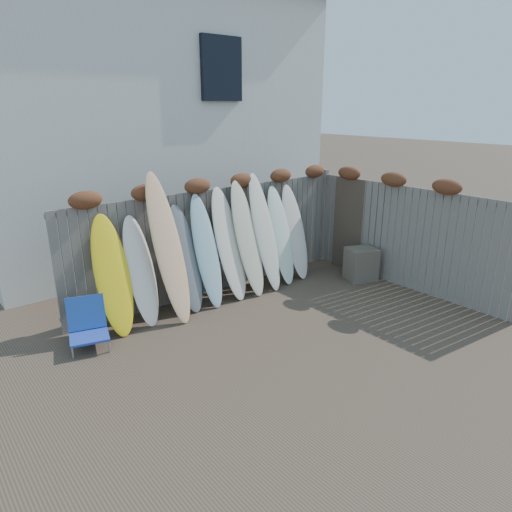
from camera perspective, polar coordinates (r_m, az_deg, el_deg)
ground at (r=7.43m, az=5.95°, el=-9.63°), size 80.00×80.00×0.00m
back_fence at (r=8.75m, az=-4.65°, el=3.13°), size 6.05×0.28×2.24m
right_fence at (r=9.38m, az=18.15°, el=3.06°), size 0.28×4.40×2.24m
house at (r=12.24m, az=-14.63°, el=16.54°), size 8.50×5.50×6.33m
beach_chair at (r=7.36m, az=-20.31°, el=-8.04°), size 0.69×0.72×0.74m
wooden_crate at (r=9.69m, az=13.00°, el=-0.98°), size 0.71×0.65×0.68m
lattice_panel at (r=10.02m, az=12.99°, el=3.60°), size 0.25×1.33×2.00m
surfboard_0 at (r=7.45m, az=-17.50°, el=-2.36°), size 0.58×0.70×1.89m
surfboard_1 at (r=7.67m, az=-14.20°, el=-1.87°), size 0.47×0.65×1.79m
surfboard_2 at (r=7.63m, az=-10.92°, el=0.92°), size 0.59×0.90×2.46m
surfboard_3 at (r=8.02m, az=-8.80°, el=-0.38°), size 0.52×0.67×1.85m
surfboard_4 at (r=8.16m, az=-6.21°, el=0.59°), size 0.46×0.71×1.99m
surfboard_5 at (r=8.42m, az=-3.40°, el=1.48°), size 0.61×0.77×2.06m
surfboard_6 at (r=8.60m, az=-1.08°, el=2.14°), size 0.58×0.79×2.14m
surfboard_7 at (r=8.85m, az=1.08°, el=2.96°), size 0.53×0.82×2.24m
surfboard_8 at (r=9.20m, az=3.10°, el=2.59°), size 0.50×0.71×1.95m
surfboard_9 at (r=9.53m, az=4.88°, el=3.00°), size 0.52×0.69×1.92m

